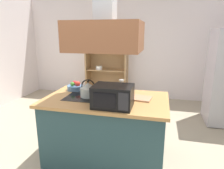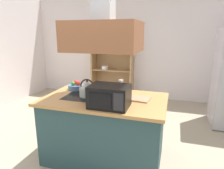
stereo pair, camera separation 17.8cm
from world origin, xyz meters
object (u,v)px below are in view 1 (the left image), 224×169
dish_cabinet (107,67)px  kettle (88,90)px  cutting_board (138,98)px  fruit_bowl (75,87)px  microwave (113,96)px  wine_glass_on_counter (122,84)px

dish_cabinet → kettle: 2.87m
kettle → cutting_board: 0.68m
fruit_bowl → microwave: bearing=-37.9°
microwave → wine_glass_on_counter: size_ratio=2.23×
microwave → wine_glass_on_counter: (-0.00, 0.53, 0.02)m
kettle → fruit_bowl: kettle is taller
dish_cabinet → cutting_board: dish_cabinet is taller
kettle → wine_glass_on_counter: (0.41, 0.24, 0.05)m
cutting_board → dish_cabinet: bearing=113.1°
dish_cabinet → kettle: size_ratio=7.88×
cutting_board → microwave: (-0.26, -0.37, 0.12)m
dish_cabinet → cutting_board: (1.17, -2.74, 0.07)m
cutting_board → microwave: microwave is taller
dish_cabinet → kettle: bearing=-80.0°
dish_cabinet → microwave: (0.91, -3.11, 0.19)m
wine_glass_on_counter → fruit_bowl: wine_glass_on_counter is taller
microwave → wine_glass_on_counter: microwave is taller
wine_glass_on_counter → fruit_bowl: 0.73m
dish_cabinet → fruit_bowl: bearing=-85.9°
fruit_bowl → dish_cabinet: bearing=94.1°
dish_cabinet → microwave: dish_cabinet is taller
kettle → wine_glass_on_counter: bearing=30.1°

